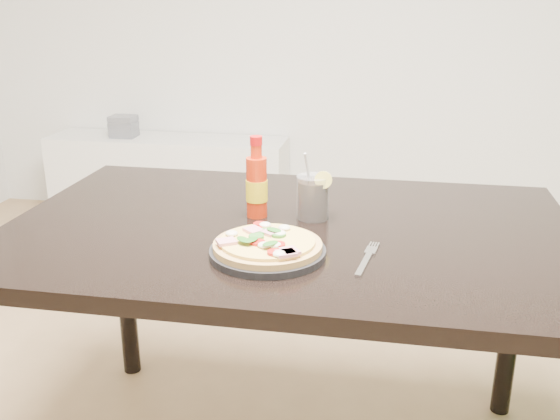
% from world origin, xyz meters
% --- Properties ---
extents(dining_table, '(1.40, 0.90, 0.75)m').
position_xyz_m(dining_table, '(0.26, 0.11, 0.67)').
color(dining_table, black).
rests_on(dining_table, ground).
extents(plate, '(0.26, 0.26, 0.02)m').
position_xyz_m(plate, '(0.25, -0.09, 0.76)').
color(plate, black).
rests_on(plate, dining_table).
extents(pizza, '(0.24, 0.24, 0.03)m').
position_xyz_m(pizza, '(0.25, -0.09, 0.78)').
color(pizza, tan).
rests_on(pizza, plate).
extents(hot_sauce_bottle, '(0.07, 0.07, 0.21)m').
position_xyz_m(hot_sauce_bottle, '(0.17, 0.16, 0.83)').
color(hot_sauce_bottle, red).
rests_on(hot_sauce_bottle, dining_table).
extents(cola_cup, '(0.09, 0.08, 0.17)m').
position_xyz_m(cola_cup, '(0.31, 0.17, 0.80)').
color(cola_cup, black).
rests_on(cola_cup, dining_table).
extents(fork, '(0.05, 0.19, 0.00)m').
position_xyz_m(fork, '(0.46, -0.06, 0.75)').
color(fork, silver).
rests_on(fork, dining_table).
extents(media_console, '(1.40, 0.34, 0.50)m').
position_xyz_m(media_console, '(-0.80, 2.07, 0.25)').
color(media_console, white).
rests_on(media_console, ground).
extents(cd_stack, '(0.14, 0.12, 0.13)m').
position_xyz_m(cd_stack, '(-1.05, 2.05, 0.56)').
color(cd_stack, slate).
rests_on(cd_stack, media_console).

